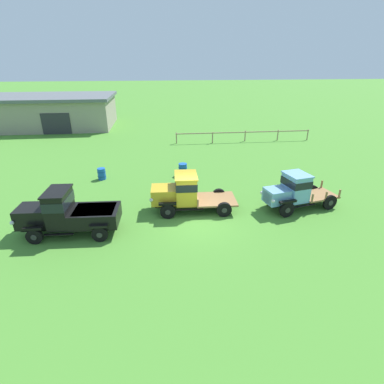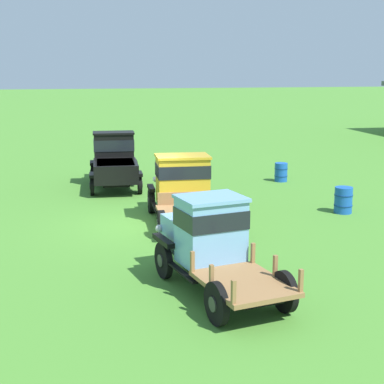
{
  "view_description": "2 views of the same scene",
  "coord_description": "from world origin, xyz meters",
  "px_view_note": "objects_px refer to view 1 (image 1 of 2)",
  "views": [
    {
      "loc": [
        -1.9,
        -14.12,
        8.0
      ],
      "look_at": [
        -0.08,
        1.57,
        1.0
      ],
      "focal_mm": 28.0,
      "sensor_mm": 36.0,
      "label": 1
    },
    {
      "loc": [
        18.39,
        -2.29,
        5.04
      ],
      "look_at": [
        -0.08,
        1.57,
        1.0
      ],
      "focal_mm": 55.0,
      "sensor_mm": 36.0,
      "label": 2
    }
  ],
  "objects_px": {
    "farm_shed": "(46,111)",
    "oil_drum_near_fence": "(183,170)",
    "vintage_truck_midrow_center": "(294,191)",
    "vintage_truck_second_in_line": "(184,192)",
    "oil_drum_beside_row": "(102,174)",
    "vintage_truck_foreground_near": "(67,213)"
  },
  "relations": [
    {
      "from": "farm_shed",
      "to": "oil_drum_near_fence",
      "type": "xyz_separation_m",
      "value": [
        15.84,
        -19.85,
        -1.52
      ]
    },
    {
      "from": "vintage_truck_midrow_center",
      "to": "oil_drum_near_fence",
      "type": "relative_size",
      "value": 5.15
    },
    {
      "from": "farm_shed",
      "to": "vintage_truck_second_in_line",
      "type": "distance_m",
      "value": 29.82
    },
    {
      "from": "vintage_truck_second_in_line",
      "to": "oil_drum_near_fence",
      "type": "relative_size",
      "value": 5.38
    },
    {
      "from": "oil_drum_beside_row",
      "to": "oil_drum_near_fence",
      "type": "relative_size",
      "value": 0.9
    },
    {
      "from": "vintage_truck_second_in_line",
      "to": "oil_drum_beside_row",
      "type": "xyz_separation_m",
      "value": [
        -5.5,
        5.55,
        -0.71
      ]
    },
    {
      "from": "farm_shed",
      "to": "vintage_truck_foreground_near",
      "type": "relative_size",
      "value": 3.42
    },
    {
      "from": "vintage_truck_foreground_near",
      "to": "vintage_truck_midrow_center",
      "type": "xyz_separation_m",
      "value": [
        12.18,
        1.24,
        0.03
      ]
    },
    {
      "from": "vintage_truck_midrow_center",
      "to": "oil_drum_near_fence",
      "type": "distance_m",
      "value": 8.56
    },
    {
      "from": "vintage_truck_second_in_line",
      "to": "vintage_truck_midrow_center",
      "type": "bearing_deg",
      "value": -5.15
    },
    {
      "from": "farm_shed",
      "to": "oil_drum_beside_row",
      "type": "bearing_deg",
      "value": -63.6
    },
    {
      "from": "vintage_truck_foreground_near",
      "to": "oil_drum_beside_row",
      "type": "distance_m",
      "value": 7.4
    },
    {
      "from": "vintage_truck_second_in_line",
      "to": "oil_drum_beside_row",
      "type": "height_order",
      "value": "vintage_truck_second_in_line"
    },
    {
      "from": "farm_shed",
      "to": "vintage_truck_foreground_near",
      "type": "distance_m",
      "value": 28.93
    },
    {
      "from": "vintage_truck_foreground_near",
      "to": "oil_drum_beside_row",
      "type": "height_order",
      "value": "vintage_truck_foreground_near"
    },
    {
      "from": "farm_shed",
      "to": "vintage_truck_second_in_line",
      "type": "bearing_deg",
      "value": -58.88
    },
    {
      "from": "vintage_truck_midrow_center",
      "to": "oil_drum_near_fence",
      "type": "height_order",
      "value": "vintage_truck_midrow_center"
    },
    {
      "from": "vintage_truck_second_in_line",
      "to": "oil_drum_near_fence",
      "type": "height_order",
      "value": "vintage_truck_second_in_line"
    },
    {
      "from": "farm_shed",
      "to": "oil_drum_beside_row",
      "type": "relative_size",
      "value": 20.57
    },
    {
      "from": "vintage_truck_second_in_line",
      "to": "vintage_truck_midrow_center",
      "type": "height_order",
      "value": "vintage_truck_second_in_line"
    },
    {
      "from": "vintage_truck_second_in_line",
      "to": "vintage_truck_midrow_center",
      "type": "relative_size",
      "value": 1.04
    },
    {
      "from": "vintage_truck_foreground_near",
      "to": "oil_drum_near_fence",
      "type": "xyz_separation_m",
      "value": [
        6.36,
        7.47,
        -0.64
      ]
    }
  ]
}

